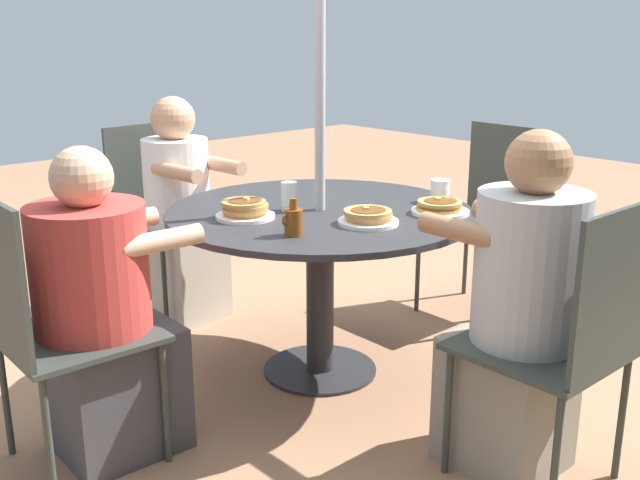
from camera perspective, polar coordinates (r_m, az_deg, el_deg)
ground_plane at (r=3.34m, az=0.00°, el=-9.91°), size 12.00×12.00×0.00m
patio_table at (r=3.12m, az=0.00°, el=0.10°), size 1.27×1.27×0.73m
umbrella_pole at (r=3.03m, az=0.00°, el=8.31°), size 0.04×0.04×2.11m
patio_chair_north at (r=4.00m, az=-12.12°, el=2.52°), size 0.50×0.50×0.97m
diner_north at (r=3.86m, az=-10.52°, el=1.69°), size 0.36×0.53×1.13m
patio_chair_east at (r=2.59m, az=-20.15°, el=-5.63°), size 0.49×0.49×0.97m
diner_east at (r=2.67m, az=-16.19°, el=-5.99°), size 0.53×0.40×1.10m
patio_chair_south at (r=2.45m, az=18.56°, el=-6.71°), size 0.48×0.48×0.97m
diner_south at (r=2.55m, az=14.88°, el=-6.05°), size 0.36×0.50×1.16m
patio_chair_west at (r=3.97m, az=12.67°, el=2.39°), size 0.48×0.48×0.97m
pancake_plate_a at (r=2.87m, az=3.70°, el=1.73°), size 0.23×0.23×0.07m
pancake_plate_b at (r=2.96m, az=-5.72°, el=2.28°), size 0.23×0.23×0.08m
pancake_plate_c at (r=3.06m, az=9.12°, el=2.45°), size 0.23×0.23×0.06m
syrup_bottle at (r=2.70m, az=-2.05°, el=1.45°), size 0.09×0.07×0.14m
coffee_cup at (r=3.26m, az=9.13°, el=3.74°), size 0.08×0.08×0.10m
drinking_glass_a at (r=3.06m, az=-2.36°, el=3.34°), size 0.07×0.07×0.12m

